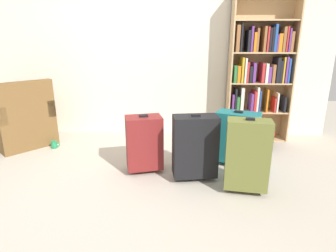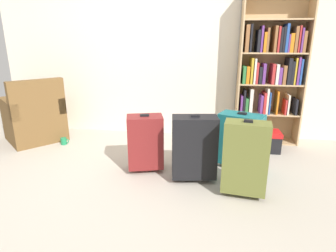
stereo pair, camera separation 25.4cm
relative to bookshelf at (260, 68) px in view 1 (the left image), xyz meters
name	(u,v)px [view 1 (the left image)]	position (x,y,z in m)	size (l,w,h in m)	color
ground_plane	(141,192)	(-1.45, -1.63, -1.03)	(8.82, 8.82, 0.00)	#B2A899
back_wall	(157,47)	(-1.45, 0.21, 0.27)	(5.04, 0.10, 2.60)	beige
bookshelf	(260,68)	(0.00, 0.00, 0.00)	(0.86, 0.31, 2.03)	tan
armchair	(22,123)	(-3.25, -0.43, -0.71)	(0.99, 0.99, 0.90)	brown
mug	(54,145)	(-2.78, -0.55, -0.98)	(0.12, 0.08, 0.10)	#1E7F4C
storage_box	(257,137)	(-0.05, -0.38, -0.89)	(0.37, 0.28, 0.26)	black
suitcase_black	(195,146)	(-0.93, -1.33, -0.67)	(0.47, 0.30, 0.70)	black
suitcase_teal	(237,137)	(-0.44, -0.95, -0.69)	(0.53, 0.42, 0.64)	#19666B
suitcase_dark_red	(144,142)	(-1.47, -1.17, -0.69)	(0.43, 0.35, 0.64)	maroon
suitcase_olive	(247,155)	(-0.46, -1.57, -0.65)	(0.42, 0.27, 0.73)	brown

